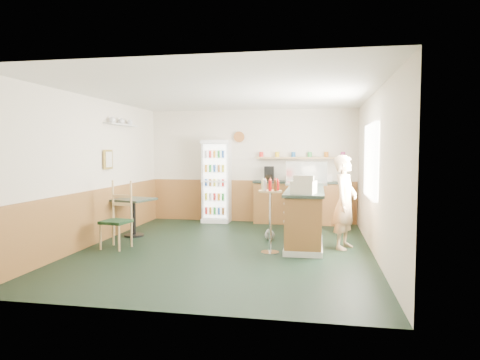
% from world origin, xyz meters
% --- Properties ---
extents(ground, '(6.00, 6.00, 0.00)m').
position_xyz_m(ground, '(0.00, 0.00, 0.00)').
color(ground, black).
rests_on(ground, ground).
extents(room_envelope, '(5.04, 6.02, 2.72)m').
position_xyz_m(room_envelope, '(-0.23, 0.73, 1.52)').
color(room_envelope, beige).
rests_on(room_envelope, ground).
extents(service_counter, '(0.68, 3.01, 1.01)m').
position_xyz_m(service_counter, '(1.35, 1.07, 0.46)').
color(service_counter, '#935C2F').
rests_on(service_counter, ground).
extents(back_counter, '(2.24, 0.42, 1.69)m').
position_xyz_m(back_counter, '(1.19, 2.80, 0.55)').
color(back_counter, '#935C2F').
rests_on(back_counter, ground).
extents(drinks_fridge, '(0.65, 0.54, 1.97)m').
position_xyz_m(drinks_fridge, '(-0.81, 2.74, 0.99)').
color(drinks_fridge, white).
rests_on(drinks_fridge, ground).
extents(display_case, '(0.84, 0.44, 0.48)m').
position_xyz_m(display_case, '(1.35, 1.70, 1.25)').
color(display_case, silver).
rests_on(display_case, service_counter).
extents(cash_register, '(0.44, 0.45, 0.21)m').
position_xyz_m(cash_register, '(1.35, -0.10, 1.12)').
color(cash_register, beige).
rests_on(cash_register, service_counter).
extents(shopkeeper, '(0.57, 0.65, 1.64)m').
position_xyz_m(shopkeeper, '(2.05, 0.39, 0.82)').
color(shopkeeper, tan).
rests_on(shopkeeper, ground).
extents(condiment_stand, '(0.40, 0.40, 1.24)m').
position_xyz_m(condiment_stand, '(0.80, -0.17, 0.83)').
color(condiment_stand, silver).
rests_on(condiment_stand, ground).
extents(newspaper_rack, '(0.09, 0.42, 0.68)m').
position_xyz_m(newspaper_rack, '(0.99, 1.03, 0.57)').
color(newspaper_rack, black).
rests_on(newspaper_rack, ground).
extents(cafe_table, '(0.84, 0.84, 0.76)m').
position_xyz_m(cafe_table, '(-2.05, 0.75, 0.54)').
color(cafe_table, black).
rests_on(cafe_table, ground).
extents(cafe_chair, '(0.50, 0.50, 1.19)m').
position_xyz_m(cafe_chair, '(-1.91, -0.21, 0.62)').
color(cafe_chair, black).
rests_on(cafe_chair, ground).
extents(dog_doorstop, '(0.19, 0.25, 0.23)m').
position_xyz_m(dog_doorstop, '(0.68, 0.86, 0.11)').
color(dog_doorstop, gray).
rests_on(dog_doorstop, ground).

